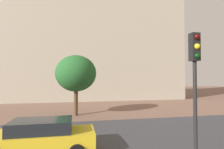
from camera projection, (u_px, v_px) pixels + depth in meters
The scene contains 6 objects.
ground_plane at pixel (117, 126), 12.15m from camera, with size 120.00×120.00×0.00m, color brown.
street_asphalt_strip at pixel (125, 136), 10.11m from camera, with size 120.00×7.88×0.00m, color #38383D.
landmark_building at pixel (95, 33), 30.72m from camera, with size 29.11×10.23×36.19m.
car_yellow at pixel (42, 138), 7.60m from camera, with size 4.50×1.97×1.48m.
traffic_light_pole at pixel (195, 77), 5.66m from camera, with size 0.28×0.34×4.71m.
tree_curb_far at pixel (76, 74), 15.90m from camera, with size 3.63×3.63×5.39m.
Camera 1 is at (-2.71, -1.94, 3.22)m, focal length 28.38 mm.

